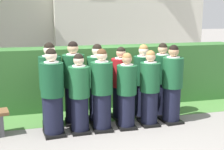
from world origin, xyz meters
TOP-DOWN VIEW (x-y plane):
  - ground_plane at (0.00, 0.00)m, footprint 60.00×60.00m
  - student_front_row_0 at (-1.22, -0.04)m, footprint 0.43×0.54m
  - student_front_row_1 at (-0.72, -0.03)m, footprint 0.40×0.46m
  - student_front_row_2 at (-0.27, -0.01)m, footprint 0.42×0.47m
  - student_front_row_3 at (0.24, -0.02)m, footprint 0.40×0.45m
  - student_front_row_4 at (0.74, 0.01)m, footprint 0.41×0.49m
  - student_front_row_5 at (1.25, 0.05)m, footprint 0.43×0.54m
  - student_rear_row_0 at (-1.23, 0.42)m, footprint 0.45×0.54m
  - student_rear_row_1 at (-0.75, 0.49)m, footprint 0.45×0.51m
  - student_rear_row_2 at (-0.26, 0.46)m, footprint 0.44×0.49m
  - student_in_red_blazer at (0.27, 0.52)m, footprint 0.41×0.49m
  - student_rear_row_4 at (0.77, 0.50)m, footprint 0.42×0.52m
  - student_rear_row_5 at (1.22, 0.52)m, footprint 0.43×0.51m
  - hedge at (0.00, 1.61)m, footprint 7.21×0.70m
  - lawn_strip at (0.00, 0.81)m, footprint 7.21×0.90m

SIDE VIEW (x-z plane):
  - ground_plane at x=0.00m, z-range 0.00..0.00m
  - lawn_strip at x=0.00m, z-range 0.00..0.01m
  - student_front_row_3 at x=0.24m, z-range -0.04..1.50m
  - hedge at x=0.00m, z-range 0.00..1.48m
  - student_front_row_1 at x=-0.72m, z-range -0.04..1.52m
  - student_front_row_4 at x=0.74m, z-range -0.04..1.52m
  - student_in_red_blazer at x=0.27m, z-range -0.04..1.55m
  - student_rear_row_4 at x=0.77m, z-range -0.04..1.59m
  - student_front_row_2 at x=-0.27m, z-range -0.04..1.59m
  - student_rear_row_5 at x=1.22m, z-range -0.04..1.61m
  - student_front_row_5 at x=1.25m, z-range -0.04..1.62m
  - student_front_row_0 at x=-1.22m, z-range -0.04..1.63m
  - student_rear_row_2 at x=-0.26m, z-range -0.04..1.63m
  - student_rear_row_0 at x=-1.23m, z-range -0.04..1.69m
  - student_rear_row_1 at x=-0.75m, z-range -0.04..1.70m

